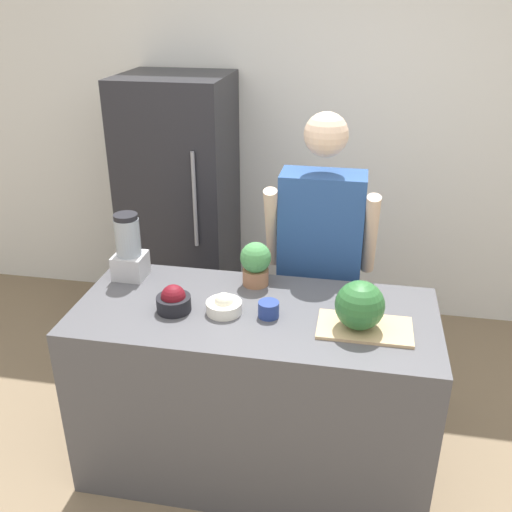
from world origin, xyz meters
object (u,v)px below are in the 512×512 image
object	(u,v)px
person	(319,267)
refrigerator	(181,206)
bowl_cream	(224,306)
potted_plant	(256,263)
bowl_cherries	(174,300)
watermelon	(360,305)
blender	(129,250)
bowl_small_blue	(269,309)

from	to	relation	value
person	refrigerator	bearing A→B (deg)	143.00
person	bowl_cream	size ratio (longest dim) A/B	10.46
bowl_cream	potted_plant	world-z (taller)	potted_plant
person	bowl_cherries	bearing A→B (deg)	-133.25
refrigerator	potted_plant	world-z (taller)	refrigerator
refrigerator	bowl_cream	bearing A→B (deg)	-65.12
person	watermelon	xyz separation A→B (m)	(0.21, -0.64, 0.15)
bowl_cherries	blender	distance (m)	0.43
bowl_cherries	bowl_small_blue	size ratio (longest dim) A/B	1.67
refrigerator	potted_plant	distance (m)	1.29
bowl_small_blue	potted_plant	bearing A→B (deg)	111.32
potted_plant	bowl_cream	bearing A→B (deg)	-106.83
bowl_small_blue	blender	world-z (taller)	blender
bowl_cherries	blender	world-z (taller)	blender
refrigerator	blender	world-z (taller)	refrigerator
watermelon	bowl_small_blue	distance (m)	0.40
person	bowl_cream	distance (m)	0.71
bowl_cherries	potted_plant	world-z (taller)	potted_plant
bowl_small_blue	potted_plant	xyz separation A→B (m)	(-0.11, 0.28, 0.08)
blender	person	bearing A→B (deg)	21.32
watermelon	blender	distance (m)	1.15
watermelon	person	bearing A→B (deg)	108.58
blender	bowl_small_blue	bearing A→B (deg)	-18.80
bowl_small_blue	potted_plant	world-z (taller)	potted_plant
bowl_cream	blender	world-z (taller)	blender
bowl_cream	bowl_small_blue	distance (m)	0.20
potted_plant	person	bearing A→B (deg)	48.30
bowl_cream	bowl_small_blue	xyz separation A→B (m)	(0.20, 0.00, 0.00)
bowl_cherries	bowl_small_blue	xyz separation A→B (m)	(0.42, 0.03, -0.01)
bowl_cream	bowl_cherries	bearing A→B (deg)	-173.76
bowl_small_blue	potted_plant	size ratio (longest dim) A/B	0.43
watermelon	bowl_cream	xyz separation A→B (m)	(-0.58, 0.03, -0.08)
person	potted_plant	distance (m)	0.45
bowl_cherries	bowl_cream	size ratio (longest dim) A/B	0.97
watermelon	blender	size ratio (longest dim) A/B	0.63
watermelon	potted_plant	world-z (taller)	watermelon
bowl_cherries	person	bearing A→B (deg)	46.75
refrigerator	blender	bearing A→B (deg)	-85.05
bowl_cherries	bowl_cream	world-z (taller)	bowl_cherries
person	watermelon	bearing A→B (deg)	-71.42
watermelon	blender	xyz separation A→B (m)	(-1.12, 0.29, 0.03)
bowl_cherries	potted_plant	bearing A→B (deg)	45.25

